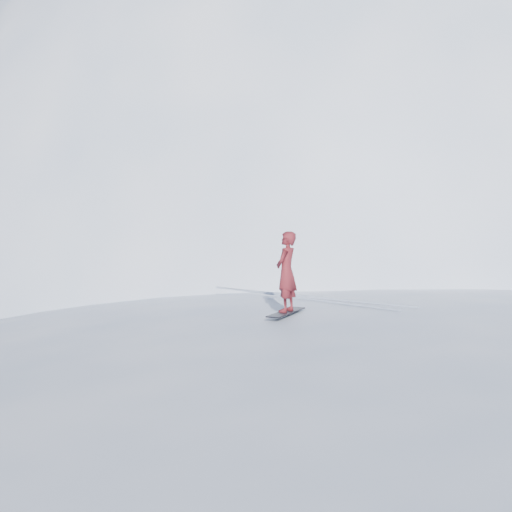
% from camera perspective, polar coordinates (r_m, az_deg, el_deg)
% --- Properties ---
extents(near_ridge, '(36.00, 28.00, 4.80)m').
position_cam_1_polar(near_ridge, '(14.48, 17.34, -13.74)').
color(near_ridge, white).
rests_on(near_ridge, ground).
extents(summit_peak, '(60.00, 56.00, 56.00)m').
position_cam_1_polar(summit_peak, '(44.97, 8.76, -2.24)').
color(summit_peak, white).
rests_on(summit_peak, ground).
extents(peak_shoulder, '(28.00, 24.00, 18.00)m').
position_cam_1_polar(peak_shoulder, '(32.47, 1.73, -4.26)').
color(peak_shoulder, white).
rests_on(peak_shoulder, ground).
extents(wind_bumps, '(16.00, 14.40, 1.00)m').
position_cam_1_polar(wind_bumps, '(12.78, 16.51, -16.02)').
color(wind_bumps, white).
rests_on(wind_bumps, ground).
extents(snowboard, '(1.40, 0.89, 0.02)m').
position_cam_1_polar(snowboard, '(11.51, 3.05, -5.63)').
color(snowboard, black).
rests_on(snowboard, near_ridge).
extents(snowboarder, '(0.70, 0.61, 1.61)m').
position_cam_1_polar(snowboarder, '(11.42, 3.06, -1.57)').
color(snowboarder, maroon).
rests_on(snowboarder, snowboard).
extents(board_tracks, '(1.36, 5.98, 0.04)m').
position_cam_1_polar(board_tracks, '(14.07, 4.33, -4.00)').
color(board_tracks, silver).
rests_on(board_tracks, ground).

